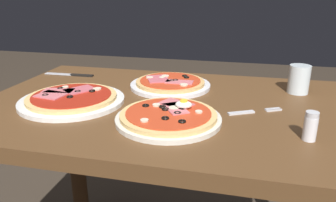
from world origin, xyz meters
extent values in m
cube|color=brown|center=(0.00, 0.00, 0.74)|extent=(1.09, 0.71, 0.04)
cylinder|color=#3C2715|center=(-0.49, 0.30, 0.36)|extent=(0.07, 0.07, 0.72)
cylinder|color=#3C2715|center=(0.49, 0.30, 0.36)|extent=(0.07, 0.07, 0.72)
cylinder|color=silver|center=(0.04, -0.13, 0.77)|extent=(0.27, 0.27, 0.01)
cylinder|color=#DBB26B|center=(0.04, -0.13, 0.78)|extent=(0.25, 0.25, 0.01)
cylinder|color=red|center=(0.04, -0.13, 0.78)|extent=(0.22, 0.22, 0.00)
torus|color=black|center=(0.04, -0.18, 0.79)|extent=(0.02, 0.02, 0.00)
torus|color=black|center=(0.02, -0.11, 0.79)|extent=(0.02, 0.02, 0.00)
torus|color=black|center=(0.09, -0.19, 0.79)|extent=(0.02, 0.02, 0.00)
torus|color=black|center=(0.03, -0.12, 0.79)|extent=(0.02, 0.02, 0.00)
torus|color=black|center=(0.07, -0.14, 0.79)|extent=(0.02, 0.02, 0.00)
torus|color=black|center=(-0.03, -0.11, 0.79)|extent=(0.02, 0.02, 0.00)
cube|color=#D16B70|center=(0.05, -0.07, 0.79)|extent=(0.10, 0.09, 0.00)
cube|color=#D16B70|center=(0.05, -0.11, 0.79)|extent=(0.09, 0.10, 0.00)
cylinder|color=beige|center=(0.12, -0.12, 0.79)|extent=(0.02, 0.02, 0.00)
cylinder|color=beige|center=(0.05, -0.11, 0.79)|extent=(0.03, 0.03, 0.00)
cylinder|color=beige|center=(0.00, -0.20, 0.79)|extent=(0.02, 0.02, 0.00)
cylinder|color=beige|center=(0.00, -0.10, 0.79)|extent=(0.02, 0.02, 0.00)
ellipsoid|color=white|center=(0.07, -0.10, 0.80)|extent=(0.04, 0.03, 0.02)
cylinder|color=yellow|center=(0.07, -0.10, 0.81)|extent=(0.02, 0.02, 0.00)
cylinder|color=white|center=(-0.27, -0.06, 0.77)|extent=(0.31, 0.31, 0.01)
cylinder|color=#DBB26B|center=(-0.27, -0.06, 0.78)|extent=(0.26, 0.26, 0.01)
cylinder|color=#A82314|center=(-0.27, -0.06, 0.78)|extent=(0.23, 0.23, 0.00)
torus|color=black|center=(-0.26, -0.09, 0.79)|extent=(0.02, 0.02, 0.00)
torus|color=black|center=(-0.26, -0.04, 0.79)|extent=(0.02, 0.02, 0.00)
torus|color=black|center=(-0.33, -0.02, 0.79)|extent=(0.02, 0.02, 0.00)
torus|color=black|center=(-0.33, -0.09, 0.79)|extent=(0.02, 0.02, 0.00)
torus|color=black|center=(-0.22, -0.02, 0.79)|extent=(0.02, 0.02, 0.00)
cube|color=#D16B70|center=(-0.32, -0.08, 0.79)|extent=(0.09, 0.08, 0.00)
cube|color=#D16B70|center=(-0.32, -0.04, 0.79)|extent=(0.10, 0.06, 0.00)
cube|color=#C65B66|center=(-0.26, -0.02, 0.79)|extent=(0.10, 0.11, 0.00)
cylinder|color=beige|center=(-0.32, -0.01, 0.79)|extent=(0.02, 0.02, 0.00)
cylinder|color=beige|center=(-0.21, 0.00, 0.79)|extent=(0.03, 0.03, 0.00)
cylinder|color=white|center=(-0.02, 0.15, 0.77)|extent=(0.27, 0.27, 0.01)
cylinder|color=tan|center=(-0.02, 0.15, 0.78)|extent=(0.23, 0.23, 0.01)
cylinder|color=red|center=(-0.02, 0.15, 0.78)|extent=(0.20, 0.20, 0.00)
torus|color=black|center=(-0.01, 0.14, 0.79)|extent=(0.02, 0.02, 0.00)
torus|color=black|center=(0.00, 0.15, 0.79)|extent=(0.02, 0.02, 0.00)
torus|color=black|center=(0.03, 0.19, 0.79)|extent=(0.02, 0.02, 0.00)
torus|color=black|center=(0.02, 0.21, 0.79)|extent=(0.02, 0.02, 0.00)
cube|color=#D16B70|center=(0.02, 0.13, 0.79)|extent=(0.09, 0.05, 0.00)
cube|color=#C65B66|center=(-0.06, 0.15, 0.79)|extent=(0.10, 0.11, 0.00)
cylinder|color=beige|center=(0.04, 0.10, 0.79)|extent=(0.03, 0.03, 0.00)
cylinder|color=beige|center=(-0.09, 0.16, 0.79)|extent=(0.02, 0.02, 0.00)
cylinder|color=beige|center=(-0.05, 0.19, 0.79)|extent=(0.03, 0.03, 0.00)
cylinder|color=beige|center=(-0.05, 0.17, 0.79)|extent=(0.02, 0.02, 0.00)
cylinder|color=silver|center=(0.39, 0.19, 0.81)|extent=(0.07, 0.07, 0.09)
cylinder|color=silver|center=(0.39, 0.19, 0.78)|extent=(0.06, 0.06, 0.03)
cube|color=silver|center=(0.22, -0.04, 0.76)|extent=(0.07, 0.05, 0.00)
cube|color=silver|center=(0.31, 0.00, 0.76)|extent=(0.04, 0.02, 0.00)
cube|color=silver|center=(0.31, 0.00, 0.76)|extent=(0.04, 0.02, 0.00)
cube|color=silver|center=(0.31, 0.01, 0.76)|extent=(0.04, 0.02, 0.00)
cube|color=silver|center=(0.30, 0.01, 0.76)|extent=(0.04, 0.02, 0.00)
cube|color=silver|center=(-0.47, 0.21, 0.76)|extent=(0.11, 0.02, 0.00)
cube|color=black|center=(-0.38, 0.22, 0.76)|extent=(0.09, 0.02, 0.01)
cylinder|color=white|center=(0.37, -0.17, 0.79)|extent=(0.03, 0.03, 0.05)
cylinder|color=silver|center=(0.37, -0.17, 0.82)|extent=(0.03, 0.03, 0.01)
camera|label=1|loc=(0.22, -0.88, 1.09)|focal=34.91mm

